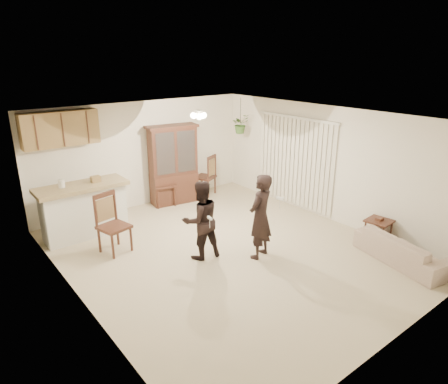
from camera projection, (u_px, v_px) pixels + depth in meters
floor at (229, 251)px, 7.53m from camera, size 6.50×6.50×0.00m
ceiling at (230, 118)px, 6.71m from camera, size 5.50×6.50×0.02m
wall_back at (144, 154)px, 9.53m from camera, size 5.50×0.02×2.50m
wall_front at (402, 257)px, 4.72m from camera, size 5.50×0.02×2.50m
wall_left at (75, 228)px, 5.51m from camera, size 0.02×6.50×2.50m
wall_right at (327, 163)px, 8.73m from camera, size 0.02×6.50×2.50m
breakfast_bar at (84, 213)px, 8.03m from camera, size 1.60×0.55×1.00m
bar_top at (81, 187)px, 7.85m from camera, size 1.75×0.70×0.08m
upper_cabinets at (60, 129)px, 8.01m from camera, size 1.50×0.34×0.70m
vertical_blinds at (294, 162)px, 9.43m from camera, size 0.06×2.30×2.10m
ceiling_fixture at (199, 115)px, 7.75m from camera, size 0.36×0.36×0.20m
hanging_plant at (240, 124)px, 10.05m from camera, size 0.43×0.37×0.48m
plant_cord at (241, 111)px, 9.95m from camera, size 0.01×0.01×0.65m
sofa at (404, 243)px, 7.03m from camera, size 1.11×1.99×0.73m
adult at (261, 211)px, 7.05m from camera, size 0.76×0.61×1.80m
child at (201, 223)px, 7.11m from camera, size 0.72×0.60×1.35m
china_hutch at (173, 165)px, 9.71m from camera, size 1.28×0.66×1.93m
side_table at (378, 231)px, 7.76m from camera, size 0.49×0.49×0.55m
chair_bar at (115, 236)px, 7.42m from camera, size 0.59×0.59×1.12m
chair_hutch_left at (164, 192)px, 9.74m from camera, size 0.62×0.62×1.16m
chair_hutch_right at (205, 183)px, 10.47m from camera, size 0.63×0.63×1.07m
controller_adult at (280, 199)px, 6.76m from camera, size 0.08×0.14×0.04m
controller_child at (210, 218)px, 6.76m from camera, size 0.06×0.13×0.04m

